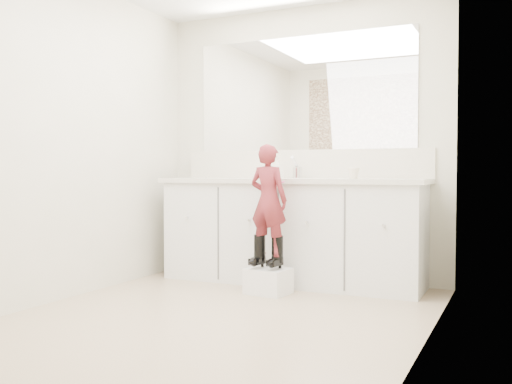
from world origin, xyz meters
The scene contains 17 objects.
floor centered at (0.00, 0.00, 0.00)m, with size 3.00×3.00×0.00m, color #937660.
wall_back centered at (0.00, 1.50, 1.20)m, with size 2.60×2.60×0.00m, color beige.
wall_front centered at (0.00, -1.50, 1.20)m, with size 2.60×2.60×0.00m, color beige.
wall_left centered at (-1.30, 0.00, 1.20)m, with size 3.00×3.00×0.00m, color beige.
wall_right centered at (1.30, 0.00, 1.20)m, with size 3.00×3.00×0.00m, color beige.
vanity_cabinet centered at (0.00, 1.23, 0.42)m, with size 2.20×0.55×0.85m, color silver.
countertop centered at (0.00, 1.21, 0.87)m, with size 2.28×0.58×0.04m, color beige.
backsplash centered at (0.00, 1.49, 1.02)m, with size 2.28×0.03×0.25m, color beige.
mirror centered at (0.00, 1.49, 1.64)m, with size 2.00×0.02×1.00m, color white.
faucet centered at (0.00, 1.38, 0.94)m, with size 0.08×0.08×0.10m, color silver.
cup centered at (0.54, 1.22, 0.93)m, with size 0.10×0.10×0.09m, color beige.
soap_bottle centered at (-0.15, 1.28, 0.98)m, with size 0.08×0.08×0.18m, color white.
step_stool centered at (0.00, 0.75, 0.10)m, with size 0.31×0.26×0.20m, color white.
boot_left centered at (-0.07, 0.75, 0.33)m, with size 0.09×0.17×0.26m, color black, non-canonical shape.
boot_right centered at (0.08, 0.75, 0.33)m, with size 0.09×0.17×0.26m, color black, non-canonical shape.
toddler centered at (0.00, 0.75, 0.73)m, with size 0.31×0.21×0.86m, color #B5373D.
toothbrush centered at (0.07, 0.75, 0.85)m, with size 0.01×0.01×0.14m, color #D25194.
Camera 1 is at (1.77, -3.26, 0.94)m, focal length 40.00 mm.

